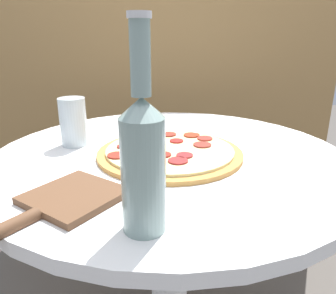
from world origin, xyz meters
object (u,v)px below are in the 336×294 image
object	(u,v)px
pizza	(168,152)
beer_bottle	(143,158)
pizza_paddle	(62,202)
drinking_glass	(73,122)

from	to	relation	value
pizza	beer_bottle	size ratio (longest dim) A/B	1.15
pizza_paddle	drinking_glass	xyz separation A→B (m)	(-0.05, 0.31, 0.05)
beer_bottle	pizza_paddle	bearing A→B (deg)	152.63
pizza	pizza_paddle	bearing A→B (deg)	-128.08
beer_bottle	drinking_glass	bearing A→B (deg)	116.46
pizza	pizza_paddle	world-z (taller)	pizza
pizza_paddle	beer_bottle	bearing A→B (deg)	99.16
beer_bottle	pizza	bearing A→B (deg)	82.11
beer_bottle	drinking_glass	world-z (taller)	beer_bottle
pizza	drinking_glass	world-z (taller)	drinking_glass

